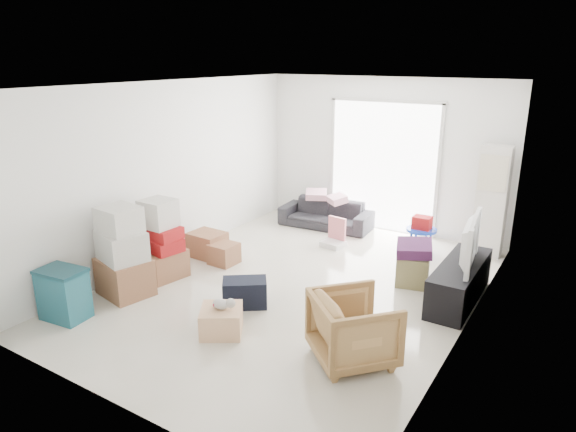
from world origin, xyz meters
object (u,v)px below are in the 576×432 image
at_px(storage_bins, 64,294).
at_px(kids_table, 422,227).
at_px(ac_tower, 492,201).
at_px(television, 462,259).
at_px(wood_crate, 221,321).
at_px(ottoman, 413,270).
at_px(sofa, 326,210).
at_px(armchair, 354,325).
at_px(tv_console, 459,282).

distance_m(storage_bins, kids_table, 5.26).
height_order(ac_tower, television, ac_tower).
relative_size(storage_bins, wood_crate, 1.38).
xyz_separation_m(ottoman, wood_crate, (-1.41, -2.43, -0.06)).
bearing_deg(wood_crate, storage_bins, -158.17).
xyz_separation_m(storage_bins, kids_table, (2.94, 4.36, 0.12)).
relative_size(sofa, kids_table, 2.74).
relative_size(television, storage_bins, 1.71).
height_order(sofa, armchair, armchair).
relative_size(television, ottoman, 2.57).
relative_size(tv_console, ottoman, 3.64).
bearing_deg(ac_tower, television, -88.48).
bearing_deg(kids_table, wood_crate, -107.23).
bearing_deg(tv_console, storage_bins, -142.53).
bearing_deg(tv_console, ottoman, 166.07).
height_order(armchair, kids_table, armchair).
distance_m(sofa, wood_crate, 4.08).
bearing_deg(tv_console, sofa, 148.78).
bearing_deg(kids_table, tv_console, -55.11).
distance_m(armchair, wood_crate, 1.56).
bearing_deg(television, armchair, 156.57).
bearing_deg(ac_tower, sofa, -176.95).
xyz_separation_m(ac_tower, wood_crate, (-2.03, -4.15, -0.72)).
xyz_separation_m(sofa, armchair, (2.29, -3.70, 0.07)).
relative_size(sofa, wood_crate, 3.67).
bearing_deg(kids_table, ottoman, -76.70).
bearing_deg(tv_console, kids_table, 124.89).
distance_m(ac_tower, sofa, 2.87).
bearing_deg(television, kids_table, 27.75).
height_order(storage_bins, ottoman, storage_bins).
height_order(television, ottoman, television).
height_order(ottoman, wood_crate, ottoman).
xyz_separation_m(television, sofa, (-2.86, 1.73, -0.25)).
xyz_separation_m(armchair, storage_bins, (-3.32, -1.02, -0.08)).
xyz_separation_m(tv_console, sofa, (-2.86, 1.73, 0.07)).
xyz_separation_m(television, kids_table, (-0.96, 1.37, -0.15)).
bearing_deg(sofa, tv_console, -35.59).
relative_size(tv_console, sofa, 0.91).
relative_size(kids_table, wood_crate, 1.34).
bearing_deg(armchair, ac_tower, -55.66).
xyz_separation_m(ac_tower, armchair, (-0.53, -3.85, -0.47)).
bearing_deg(ac_tower, armchair, -97.76).
xyz_separation_m(ottoman, kids_table, (-0.29, 1.21, 0.22)).
bearing_deg(television, wood_crate, 130.20).
relative_size(sofa, ottoman, 3.98).
bearing_deg(sofa, ac_tower, -1.32).
bearing_deg(ottoman, storage_bins, -135.65).
relative_size(armchair, kids_table, 1.31).
relative_size(ac_tower, storage_bins, 2.76).
xyz_separation_m(sofa, storage_bins, (-1.04, -4.72, -0.01)).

